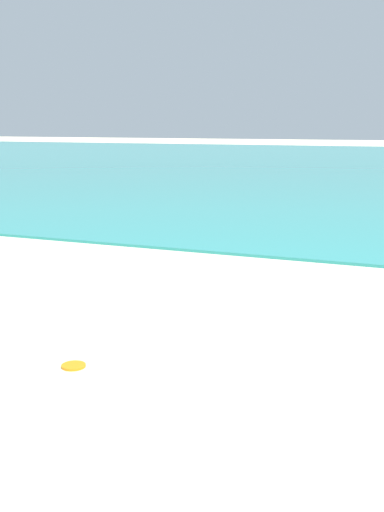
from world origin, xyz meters
name	(u,v)px	position (x,y,z in m)	size (l,w,h in m)	color
frisbee	(74,366)	(-0.69, 5.73, 0.01)	(0.26, 0.26, 0.03)	orange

